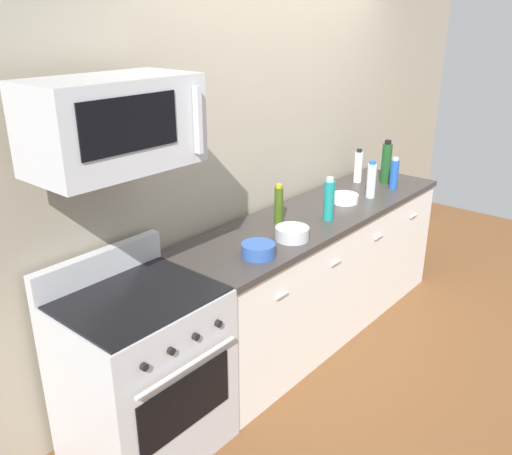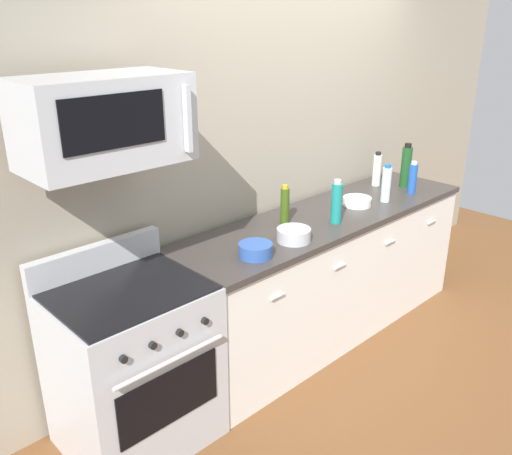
{
  "view_description": "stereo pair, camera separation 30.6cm",
  "coord_description": "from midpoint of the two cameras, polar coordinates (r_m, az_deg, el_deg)",
  "views": [
    {
      "loc": [
        -2.99,
        -1.94,
        2.2
      ],
      "look_at": [
        -0.75,
        -0.05,
        1.03
      ],
      "focal_mm": 38.03,
      "sensor_mm": 36.0,
      "label": 1
    },
    {
      "loc": [
        -2.78,
        -2.17,
        2.2
      ],
      "look_at": [
        -0.75,
        -0.05,
        1.03
      ],
      "focal_mm": 38.03,
      "sensor_mm": 36.0,
      "label": 2
    }
  ],
  "objects": [
    {
      "name": "range_oven",
      "position": [
        2.98,
        -14.85,
        -14.64
      ],
      "size": [
        0.76,
        0.69,
        1.07
      ],
      "color": "#B7BABF",
      "rests_on": "ground_plane"
    },
    {
      "name": "bottle_olive_oil",
      "position": [
        3.5,
        -0.1,
        2.39
      ],
      "size": [
        0.06,
        0.06,
        0.26
      ],
      "color": "#385114",
      "rests_on": "countertop_slab"
    },
    {
      "name": "microwave",
      "position": [
        2.51,
        -18.27,
        10.29
      ],
      "size": [
        0.74,
        0.44,
        0.4
      ],
      "color": "#B7BABF"
    },
    {
      "name": "bowl_blue_mixing",
      "position": [
        3.04,
        -2.64,
        -2.4
      ],
      "size": [
        0.19,
        0.19,
        0.08
      ],
      "color": "#2D519E",
      "rests_on": "countertop_slab"
    },
    {
      "name": "back_wall",
      "position": [
        3.89,
        -0.3,
        9.04
      ],
      "size": [
        5.53,
        0.1,
        2.7
      ],
      "primitive_type": "cube",
      "color": "#9E937F",
      "rests_on": "ground_plane"
    },
    {
      "name": "bottle_soda_blue",
      "position": [
        4.3,
        12.37,
        5.49
      ],
      "size": [
        0.06,
        0.06,
        0.25
      ],
      "color": "#1E4CA5",
      "rests_on": "countertop_slab"
    },
    {
      "name": "counter_unit",
      "position": [
        3.94,
        4.28,
        -4.58
      ],
      "size": [
        2.44,
        0.66,
        0.92
      ],
      "color": "silver",
      "rests_on": "ground_plane"
    },
    {
      "name": "bottle_sparkling_teal",
      "position": [
        3.56,
        5.26,
        2.87
      ],
      "size": [
        0.07,
        0.07,
        0.29
      ],
      "color": "#197F7A",
      "rests_on": "countertop_slab"
    },
    {
      "name": "bottle_vinegar_white",
      "position": [
        4.43,
        8.77,
        6.34
      ],
      "size": [
        0.07,
        0.07,
        0.27
      ],
      "color": "silver",
      "rests_on": "countertop_slab"
    },
    {
      "name": "bowl_steel_prep",
      "position": [
        3.26,
        1.15,
        -0.63
      ],
      "size": [
        0.21,
        0.21,
        0.08
      ],
      "color": "#B2B5BA",
      "rests_on": "countertop_slab"
    },
    {
      "name": "bottle_water_clear",
      "position": [
        4.05,
        9.94,
        4.88
      ],
      "size": [
        0.07,
        0.07,
        0.28
      ],
      "color": "silver",
      "rests_on": "countertop_slab"
    },
    {
      "name": "bowl_white_ceramic",
      "position": [
        3.95,
        7.11,
        3.07
      ],
      "size": [
        0.2,
        0.2,
        0.06
      ],
      "color": "white",
      "rests_on": "countertop_slab"
    },
    {
      "name": "bottle_wine_green",
      "position": [
        4.44,
        11.63,
        6.68
      ],
      "size": [
        0.08,
        0.08,
        0.35
      ],
      "color": "#19471E",
      "rests_on": "countertop_slab"
    },
    {
      "name": "ground_plane",
      "position": [
        4.17,
        4.1,
        -10.26
      ],
      "size": [
        6.63,
        6.63,
        0.0
      ],
      "primitive_type": "plane",
      "color": "brown"
    }
  ]
}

